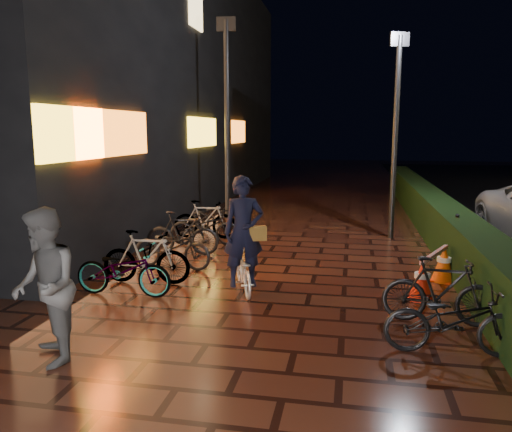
% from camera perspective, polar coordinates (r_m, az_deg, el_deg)
% --- Properties ---
extents(ground, '(80.00, 80.00, 0.00)m').
position_cam_1_polar(ground, '(6.87, 0.21, -12.98)').
color(ground, '#381911').
rests_on(ground, ground).
extents(hedge, '(0.70, 20.00, 1.00)m').
position_cam_1_polar(hedge, '(14.55, 19.17, 0.69)').
color(hedge, black).
rests_on(hedge, ground).
extents(bystander_person, '(1.08, 1.12, 1.81)m').
position_cam_1_polar(bystander_person, '(6.18, -22.99, -7.48)').
color(bystander_person, '#535355').
rests_on(bystander_person, ground).
extents(storefront_block, '(12.09, 22.00, 9.00)m').
position_cam_1_polar(storefront_block, '(20.77, -20.75, 14.24)').
color(storefront_block, black).
rests_on(storefront_block, ground).
extents(lamp_post_hedge, '(0.46, 0.24, 4.93)m').
position_cam_1_polar(lamp_post_hedge, '(12.67, 15.66, 9.65)').
color(lamp_post_hedge, black).
rests_on(lamp_post_hedge, ground).
extents(lamp_post_sf, '(0.56, 0.17, 5.82)m').
position_cam_1_polar(lamp_post_sf, '(14.83, -3.33, 11.85)').
color(lamp_post_sf, black).
rests_on(lamp_post_sf, ground).
extents(cyclist, '(0.93, 1.43, 1.94)m').
position_cam_1_polar(cyclist, '(8.22, -1.45, -3.86)').
color(cyclist, silver).
rests_on(cyclist, ground).
extents(traffic_barrier, '(0.98, 1.57, 0.65)m').
position_cam_1_polar(traffic_barrier, '(8.93, 19.64, -5.96)').
color(traffic_barrier, red).
rests_on(traffic_barrier, ground).
extents(cart_assembly, '(0.70, 0.75, 1.07)m').
position_cam_1_polar(cart_assembly, '(10.82, 22.13, -2.19)').
color(cart_assembly, black).
rests_on(cart_assembly, ground).
extents(parked_bikes_storefront, '(1.90, 5.92, 0.95)m').
position_cam_1_polar(parked_bikes_storefront, '(10.74, -8.19, -2.22)').
color(parked_bikes_storefront, black).
rests_on(parked_bikes_storefront, ground).
extents(parked_bikes_hedge, '(1.65, 1.57, 0.95)m').
position_cam_1_polar(parked_bikes_hedge, '(6.90, 21.04, -9.57)').
color(parked_bikes_hedge, black).
rests_on(parked_bikes_hedge, ground).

